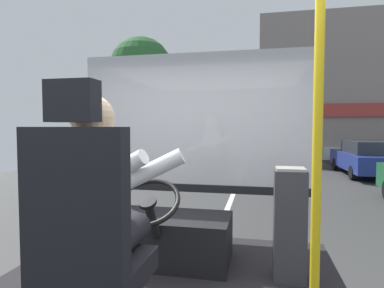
{
  "coord_description": "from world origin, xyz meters",
  "views": [
    {
      "loc": [
        0.67,
        -1.74,
        1.78
      ],
      "look_at": [
        -0.03,
        1.55,
        1.6
      ],
      "focal_mm": 30.11,
      "sensor_mm": 36.0,
      "label": 1
    }
  ],
  "objects_px": {
    "handrail_pole": "(317,165)",
    "fare_box": "(290,224)",
    "steering_console": "(166,237)",
    "parked_car_blue": "(368,158)",
    "bus_driver": "(99,198)",
    "parked_car_silver": "(335,148)",
    "driver_seat": "(88,248)"
  },
  "relations": [
    {
      "from": "steering_console",
      "to": "driver_seat",
      "type": "bearing_deg",
      "value": -90.0
    },
    {
      "from": "fare_box",
      "to": "parked_car_blue",
      "type": "xyz_separation_m",
      "value": [
        3.63,
        10.18,
        -0.39
      ]
    },
    {
      "from": "driver_seat",
      "to": "bus_driver",
      "type": "relative_size",
      "value": 1.69
    },
    {
      "from": "steering_console",
      "to": "fare_box",
      "type": "distance_m",
      "value": 1.04
    },
    {
      "from": "steering_console",
      "to": "parked_car_blue",
      "type": "relative_size",
      "value": 0.27
    },
    {
      "from": "driver_seat",
      "to": "parked_car_silver",
      "type": "distance_m",
      "value": 16.86
    },
    {
      "from": "parked_car_blue",
      "to": "parked_car_silver",
      "type": "relative_size",
      "value": 0.98
    },
    {
      "from": "bus_driver",
      "to": "parked_car_silver",
      "type": "bearing_deg",
      "value": 74.25
    },
    {
      "from": "handrail_pole",
      "to": "fare_box",
      "type": "distance_m",
      "value": 1.11
    },
    {
      "from": "handrail_pole",
      "to": "fare_box",
      "type": "xyz_separation_m",
      "value": [
        -0.03,
        0.95,
        -0.57
      ]
    },
    {
      "from": "bus_driver",
      "to": "fare_box",
      "type": "height_order",
      "value": "bus_driver"
    },
    {
      "from": "handrail_pole",
      "to": "parked_car_silver",
      "type": "xyz_separation_m",
      "value": [
        3.5,
        16.02,
        -0.95
      ]
    },
    {
      "from": "steering_console",
      "to": "fare_box",
      "type": "relative_size",
      "value": 1.28
    },
    {
      "from": "bus_driver",
      "to": "fare_box",
      "type": "bearing_deg",
      "value": 45.69
    },
    {
      "from": "fare_box",
      "to": "parked_car_silver",
      "type": "xyz_separation_m",
      "value": [
        3.53,
        15.07,
        -0.38
      ]
    },
    {
      "from": "driver_seat",
      "to": "bus_driver",
      "type": "distance_m",
      "value": 0.24
    },
    {
      "from": "driver_seat",
      "to": "fare_box",
      "type": "distance_m",
      "value": 1.55
    },
    {
      "from": "steering_console",
      "to": "fare_box",
      "type": "height_order",
      "value": "fare_box"
    },
    {
      "from": "bus_driver",
      "to": "parked_car_blue",
      "type": "distance_m",
      "value": 12.17
    },
    {
      "from": "parked_car_blue",
      "to": "handrail_pole",
      "type": "bearing_deg",
      "value": -107.91
    },
    {
      "from": "steering_console",
      "to": "parked_car_blue",
      "type": "height_order",
      "value": "steering_console"
    },
    {
      "from": "fare_box",
      "to": "parked_car_silver",
      "type": "bearing_deg",
      "value": 76.82
    },
    {
      "from": "steering_console",
      "to": "parked_car_silver",
      "type": "distance_m",
      "value": 15.63
    },
    {
      "from": "parked_car_blue",
      "to": "driver_seat",
      "type": "bearing_deg",
      "value": -112.27
    },
    {
      "from": "handrail_pole",
      "to": "parked_car_blue",
      "type": "bearing_deg",
      "value": 72.09
    },
    {
      "from": "fare_box",
      "to": "parked_car_silver",
      "type": "height_order",
      "value": "fare_box"
    },
    {
      "from": "steering_console",
      "to": "parked_car_blue",
      "type": "bearing_deg",
      "value": 65.24
    },
    {
      "from": "steering_console",
      "to": "handrail_pole",
      "type": "bearing_deg",
      "value": -45.55
    },
    {
      "from": "bus_driver",
      "to": "parked_car_silver",
      "type": "distance_m",
      "value": 16.76
    },
    {
      "from": "steering_console",
      "to": "handrail_pole",
      "type": "height_order",
      "value": "handrail_pole"
    },
    {
      "from": "bus_driver",
      "to": "handrail_pole",
      "type": "bearing_deg",
      "value": 5.01
    },
    {
      "from": "fare_box",
      "to": "parked_car_blue",
      "type": "distance_m",
      "value": 10.81
    }
  ]
}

